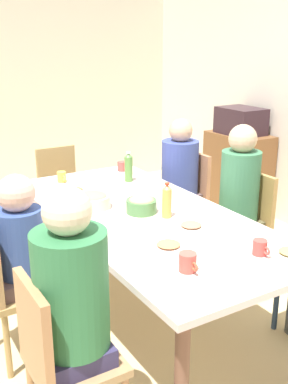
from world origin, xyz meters
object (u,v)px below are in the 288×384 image
(cup_1, at_px, (188,262))
(microwave, at_px, (241,121))
(chair_0, at_px, (245,223))
(plate_0, at_px, (191,227))
(cup_0, at_px, (122,166))
(cup_3, at_px, (62,177))
(plate_1, at_px, (74,191))
(person_6, at_px, (74,298))
(chair_5, at_px, (61,189))
(bottle_1, at_px, (129,167))
(side_cabinet, at_px, (237,174))
(plate_3, at_px, (168,246))
(person_0, at_px, (238,194))
(person_2, at_px, (23,250))
(cup_2, at_px, (260,248))
(dining_table, at_px, (144,223))
(chair_3, at_px, (186,195))
(chair_2, at_px, (10,282))
(bowl_1, at_px, (92,200))
(bottle_0, at_px, (167,201))
(bowl_0, at_px, (141,205))
(chair_6, at_px, (58,356))
(person_3, at_px, (179,173))

(cup_1, xyz_separation_m, microwave, (-2.05, 2.17, 0.23))
(chair_0, distance_m, plate_0, 0.93)
(cup_0, bearing_deg, cup_3, -85.36)
(cup_0, xyz_separation_m, cup_3, (0.05, -0.58, 0.00))
(cup_1, bearing_deg, microwave, 133.32)
(plate_1, bearing_deg, person_6, -22.78)
(cup_1, bearing_deg, cup_0, 161.57)
(person_6, xyz_separation_m, plate_0, (-0.40, 0.94, -0.00))
(chair_5, height_order, microwave, microwave)
(bottle_1, xyz_separation_m, side_cabinet, (-0.54, 1.67, -0.43))
(plate_3, distance_m, microwave, 2.77)
(microwave, bearing_deg, person_0, -42.07)
(bottle_1, bearing_deg, cup_1, -18.35)
(person_6, bearing_deg, person_2, 179.67)
(person_0, relative_size, cup_0, 10.89)
(cup_2, bearing_deg, dining_table, -165.95)
(dining_table, height_order, side_cabinet, side_cabinet)
(plate_0, height_order, cup_3, cup_3)
(person_0, xyz_separation_m, chair_3, (-0.78, 0.09, -0.25))
(plate_0, distance_m, side_cabinet, 2.47)
(chair_2, xyz_separation_m, bowl_1, (-0.28, 0.66, 0.31))
(cup_3, bearing_deg, chair_2, -36.55)
(dining_table, xyz_separation_m, cup_2, (0.86, 0.21, 0.11))
(chair_0, distance_m, bottle_1, 1.02)
(person_6, relative_size, bowl_1, 5.02)
(person_2, bearing_deg, bottle_0, 81.57)
(bottle_0, bearing_deg, plate_0, 4.74)
(chair_5, height_order, cup_2, chair_5)
(chair_0, xyz_separation_m, chair_2, (-0.00, -1.83, 0.00))
(chair_0, relative_size, person_0, 0.70)
(person_0, height_order, person_2, person_0)
(person_6, distance_m, bowl_0, 1.15)
(plate_0, xyz_separation_m, cup_0, (-1.38, 0.26, 0.03))
(person_2, distance_m, side_cabinet, 3.04)
(chair_6, relative_size, plate_1, 3.75)
(person_2, relative_size, bottle_0, 4.94)
(cup_1, relative_size, cup_2, 1.11)
(plate_3, relative_size, side_cabinet, 0.26)
(dining_table, distance_m, plate_3, 0.57)
(person_2, height_order, person_3, person_3)
(person_2, distance_m, cup_3, 1.14)
(chair_5, height_order, bowl_0, chair_5)
(person_2, relative_size, microwave, 2.41)
(bowl_0, height_order, side_cabinet, side_cabinet)
(cup_1, bearing_deg, cup_2, 83.85)
(person_2, height_order, bowl_0, person_2)
(chair_2, bearing_deg, person_0, 90.00)
(bottle_1, bearing_deg, bottle_0, -12.25)
(plate_0, bearing_deg, plate_1, -161.38)
(chair_2, bearing_deg, person_3, 114.07)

